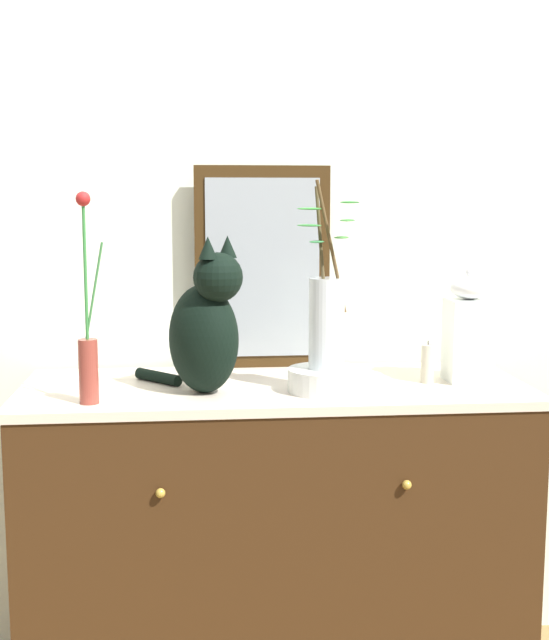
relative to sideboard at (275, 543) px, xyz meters
The scene contains 9 objects.
wall_back 0.90m from the sideboard, 90.00° to the left, with size 4.40×0.08×2.60m, color white.
sideboard is the anchor object (origin of this frame).
mirror_leaning 0.81m from the sideboard, 92.81° to the left, with size 0.41×0.03×0.61m.
cat_sitting 0.67m from the sideboard, 155.07° to the right, with size 0.32×0.34×0.42m.
vase_slim_green 0.79m from the sideboard, 160.07° to the right, with size 0.07×0.05×0.53m.
bowl_porcelain 0.52m from the sideboard, 38.08° to the right, with size 0.21×0.21×0.06m, color silver.
vase_glass_clear 0.68m from the sideboard, 38.76° to the right, with size 0.17×0.18×0.50m.
jar_lidded_porcelain 0.82m from the sideboard, ahead, with size 0.12×0.12×0.32m.
candle_pillar 0.67m from the sideboard, ahead, with size 0.04×0.04×0.12m.
Camera 1 is at (-0.22, -2.25, 1.43)m, focal length 46.65 mm.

